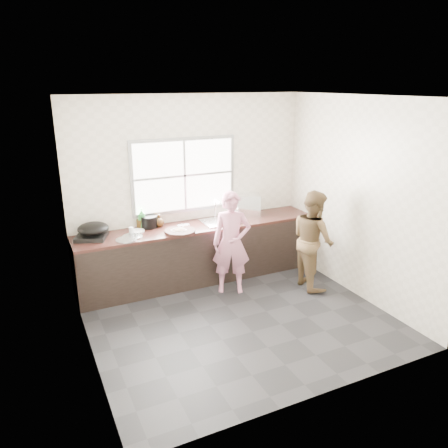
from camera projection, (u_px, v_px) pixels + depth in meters
name	position (u px, v px, depth m)	size (l,w,h in m)	color
floor	(239.00, 318.00, 5.53)	(3.60, 3.20, 0.01)	#242427
ceiling	(242.00, 96.00, 4.69)	(3.60, 3.20, 0.01)	silver
wall_back	(190.00, 188.00, 6.49)	(3.60, 0.01, 2.70)	silver
wall_left	(80.00, 239.00, 4.37)	(0.01, 3.20, 2.70)	beige
wall_right	(359.00, 199.00, 5.85)	(0.01, 3.20, 2.70)	beige
wall_front	(326.00, 266.00, 3.73)	(3.60, 0.01, 2.70)	beige
cabinet	(200.00, 254.00, 6.51)	(3.60, 0.62, 0.82)	black
countertop	(199.00, 226.00, 6.38)	(3.60, 0.64, 0.04)	#351A15
sink	(221.00, 222.00, 6.51)	(0.55, 0.45, 0.02)	silver
faucet	(215.00, 209.00, 6.64)	(0.02, 0.02, 0.30)	silver
window_frame	(184.00, 175.00, 6.37)	(1.60, 0.05, 1.10)	#9EA0A5
window_glazing	(185.00, 176.00, 6.35)	(1.50, 0.01, 1.00)	white
woman	(231.00, 246.00, 6.06)	(0.50, 0.33, 1.36)	pink
person_side	(313.00, 239.00, 6.22)	(0.69, 0.54, 1.43)	brown
cutting_board	(180.00, 231.00, 6.03)	(0.43, 0.43, 0.04)	black
cleaver	(183.00, 225.00, 6.24)	(0.18, 0.09, 0.01)	#B8BABF
bowl_mince	(179.00, 231.00, 6.02)	(0.20, 0.20, 0.05)	white
bowl_crabs	(234.00, 220.00, 6.52)	(0.18, 0.18, 0.06)	silver
bowl_held	(229.00, 224.00, 6.34)	(0.18, 0.18, 0.06)	white
black_pot	(149.00, 222.00, 6.24)	(0.24, 0.24, 0.17)	black
plate_food	(137.00, 231.00, 6.09)	(0.20, 0.20, 0.02)	white
bottle_green	(142.00, 218.00, 6.20)	(0.12, 0.12, 0.30)	#2B8537
bottle_brown_tall	(141.00, 222.00, 6.21)	(0.08, 0.08, 0.17)	#432F10
bottle_brown_short	(159.00, 221.00, 6.28)	(0.13, 0.13, 0.16)	#402810
glass_jar	(131.00, 230.00, 5.99)	(0.06, 0.06, 0.09)	silver
burner	(92.00, 236.00, 5.81)	(0.38, 0.38, 0.06)	black
wok	(93.00, 229.00, 5.79)	(0.41, 0.41, 0.16)	black
dish_rack	(246.00, 204.00, 6.86)	(0.43, 0.30, 0.32)	white
pot_lid_left	(126.00, 240.00, 5.75)	(0.27, 0.27, 0.01)	#A9ABB0
pot_lid_right	(132.00, 236.00, 5.88)	(0.27, 0.27, 0.01)	#A8ABAE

